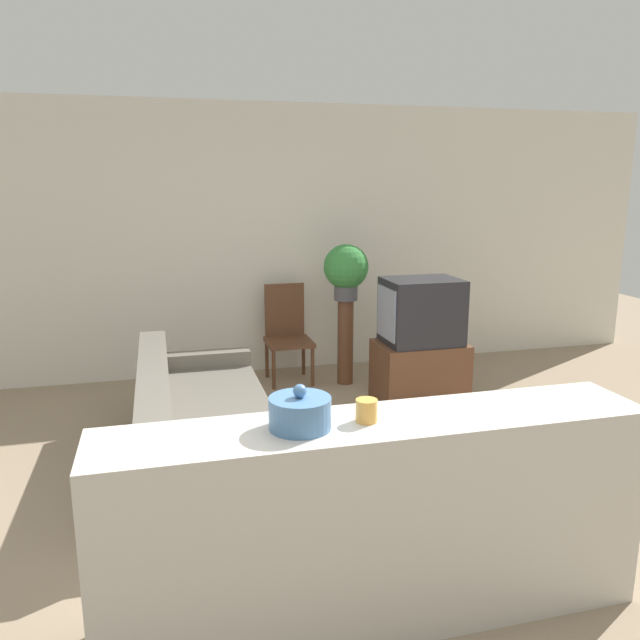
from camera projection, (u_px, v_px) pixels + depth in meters
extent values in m
plane|color=gray|center=(343.00, 553.00, 3.33)|extent=(14.00, 14.00, 0.00)
cube|color=silver|center=(246.00, 241.00, 6.27)|extent=(9.00, 0.06, 2.70)
cube|color=#605B51|center=(207.00, 434.00, 4.35)|extent=(0.88, 2.05, 0.43)
cube|color=#605B51|center=(154.00, 388.00, 4.19)|extent=(0.20, 2.05, 0.31)
cube|color=#605B51|center=(221.00, 490.00, 3.45)|extent=(0.88, 0.16, 0.55)
cube|color=#605B51|center=(198.00, 384.00, 5.23)|extent=(0.88, 0.16, 0.55)
cube|color=brown|center=(419.00, 372.00, 5.57)|extent=(0.77, 0.53, 0.55)
cube|color=#232328|center=(422.00, 311.00, 5.45)|extent=(0.64, 0.50, 0.57)
cube|color=#939EB2|center=(387.00, 313.00, 5.37)|extent=(0.02, 0.41, 0.45)
cube|color=brown|center=(289.00, 342.00, 6.10)|extent=(0.44, 0.44, 0.04)
cube|color=brown|center=(284.00, 310.00, 6.23)|extent=(0.40, 0.04, 0.53)
cylinder|color=brown|center=(274.00, 370.00, 5.92)|extent=(0.04, 0.04, 0.38)
cylinder|color=brown|center=(313.00, 367.00, 6.01)|extent=(0.04, 0.04, 0.38)
cylinder|color=brown|center=(267.00, 359.00, 6.28)|extent=(0.04, 0.04, 0.38)
cylinder|color=brown|center=(303.00, 356.00, 6.37)|extent=(0.04, 0.04, 0.38)
cylinder|color=brown|center=(345.00, 342.00, 6.05)|extent=(0.15, 0.15, 0.83)
cylinder|color=#4C4C51|center=(346.00, 293.00, 5.95)|extent=(0.22, 0.22, 0.14)
sphere|color=#38843D|center=(346.00, 267.00, 5.89)|extent=(0.43, 0.43, 0.43)
cube|color=beige|center=(377.00, 521.00, 2.75)|extent=(2.42, 0.44, 0.95)
cylinder|color=#4C7AAD|center=(300.00, 413.00, 2.55)|extent=(0.26, 0.26, 0.13)
sphere|color=#4C7AAD|center=(300.00, 391.00, 2.53)|extent=(0.06, 0.06, 0.06)
cylinder|color=gold|center=(366.00, 411.00, 2.62)|extent=(0.09, 0.09, 0.10)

